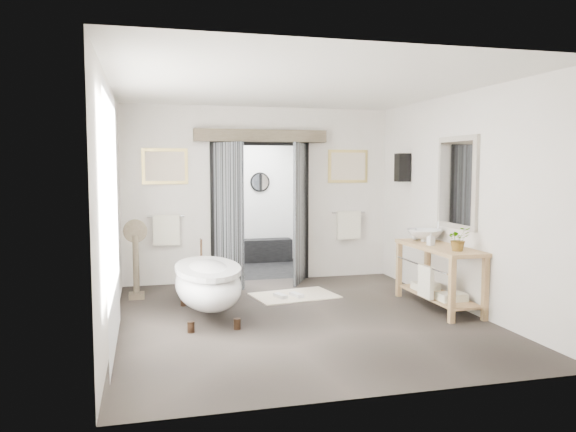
# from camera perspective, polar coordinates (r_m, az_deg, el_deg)

# --- Properties ---
(ground_plane) EXTENTS (5.00, 5.00, 0.00)m
(ground_plane) POSITION_cam_1_polar(r_m,az_deg,el_deg) (7.22, 1.19, -10.35)
(ground_plane) COLOR #473F38
(room_shell) EXTENTS (4.52, 5.02, 2.91)m
(room_shell) POSITION_cam_1_polar(r_m,az_deg,el_deg) (6.82, 1.23, 4.56)
(room_shell) COLOR silver
(room_shell) RESTS_ON ground_plane
(shower_room) EXTENTS (2.22, 2.01, 2.51)m
(shower_room) POSITION_cam_1_polar(r_m,az_deg,el_deg) (10.91, -4.40, -0.29)
(shower_room) COLOR black
(shower_room) RESTS_ON ground_plane
(back_wall_dressing) EXTENTS (3.82, 0.76, 2.52)m
(back_wall_dressing) POSITION_cam_1_polar(r_m,az_deg,el_deg) (9.22, -2.64, 2.85)
(back_wall_dressing) COLOR black
(back_wall_dressing) RESTS_ON ground_plane
(clawfoot_tub) EXTENTS (0.82, 1.83, 0.89)m
(clawfoot_tub) POSITION_cam_1_polar(r_m,az_deg,el_deg) (7.26, -8.14, -6.75)
(clawfoot_tub) COLOR #372418
(clawfoot_tub) RESTS_ON ground_plane
(vanity) EXTENTS (0.57, 1.60, 0.85)m
(vanity) POSITION_cam_1_polar(r_m,az_deg,el_deg) (7.89, 14.94, -5.42)
(vanity) COLOR tan
(vanity) RESTS_ON ground_plane
(pedestal_mirror) EXTENTS (0.34, 0.22, 1.16)m
(pedestal_mirror) POSITION_cam_1_polar(r_m,az_deg,el_deg) (8.46, -15.19, -4.79)
(pedestal_mirror) COLOR brown
(pedestal_mirror) RESTS_ON ground_plane
(rug) EXTENTS (1.31, 0.99, 0.01)m
(rug) POSITION_cam_1_polar(r_m,az_deg,el_deg) (8.41, 0.66, -8.07)
(rug) COLOR beige
(rug) RESTS_ON ground_plane
(slippers) EXTENTS (0.41, 0.28, 0.05)m
(slippers) POSITION_cam_1_polar(r_m,az_deg,el_deg) (8.28, 0.05, -8.05)
(slippers) COLOR silver
(slippers) RESTS_ON rug
(basin) EXTENTS (0.51, 0.51, 0.17)m
(basin) POSITION_cam_1_polar(r_m,az_deg,el_deg) (8.23, 13.72, -1.93)
(basin) COLOR white
(basin) RESTS_ON vanity
(plant) EXTENTS (0.30, 0.27, 0.31)m
(plant) POSITION_cam_1_polar(r_m,az_deg,el_deg) (7.41, 16.93, -2.24)
(plant) COLOR gray
(plant) RESTS_ON vanity
(soap_bottle_a) EXTENTS (0.10, 0.10, 0.18)m
(soap_bottle_a) POSITION_cam_1_polar(r_m,az_deg,el_deg) (7.84, 14.32, -2.25)
(soap_bottle_a) COLOR gray
(soap_bottle_a) RESTS_ON vanity
(soap_bottle_b) EXTENTS (0.17, 0.17, 0.17)m
(soap_bottle_b) POSITION_cam_1_polar(r_m,az_deg,el_deg) (8.42, 12.84, -1.75)
(soap_bottle_b) COLOR gray
(soap_bottle_b) RESTS_ON vanity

